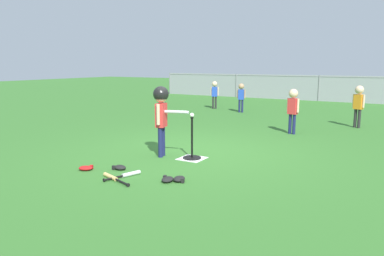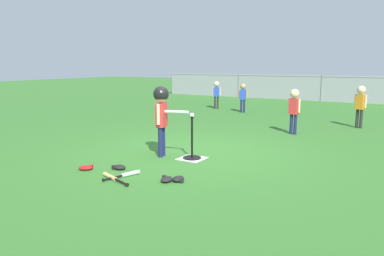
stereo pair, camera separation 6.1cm
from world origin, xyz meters
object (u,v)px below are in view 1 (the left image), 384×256
object	(u,v)px
glove_tossed_aside	(86,168)
glove_near_bats	(120,167)
fielder_near_right	(241,94)
batter_child	(161,107)
glove_outfield_drop	(179,179)
glove_by_plate	(167,179)
baseball_on_tee	(192,115)
spare_bat_silver	(127,175)
batting_tee	(192,152)
spare_bat_wood	(113,178)
fielder_near_left	(293,105)
fielder_deep_right	(215,91)
fielder_deep_center	(359,101)

from	to	relation	value
glove_tossed_aside	glove_near_bats	bearing A→B (deg)	34.36
fielder_near_right	glove_near_bats	world-z (taller)	fielder_near_right
batter_child	glove_tossed_aside	size ratio (longest dim) A/B	4.80
glove_outfield_drop	glove_by_plate	bearing A→B (deg)	-142.81
baseball_on_tee	spare_bat_silver	size ratio (longest dim) A/B	0.12
batting_tee	glove_near_bats	world-z (taller)	batting_tee
baseball_on_tee	batter_child	distance (m)	0.58
spare_bat_wood	fielder_near_left	bearing A→B (deg)	75.08
glove_tossed_aside	glove_outfield_drop	bearing A→B (deg)	10.15
batting_tee	spare_bat_wood	bearing A→B (deg)	-103.40
fielder_deep_right	spare_bat_silver	xyz separation A→B (m)	(2.66, -8.12, -0.62)
baseball_on_tee	fielder_deep_center	world-z (taller)	fielder_deep_center
spare_bat_silver	glove_outfield_drop	distance (m)	0.81
glove_outfield_drop	batting_tee	bearing A→B (deg)	112.22
batting_tee	fielder_deep_right	size ratio (longest dim) A/B	0.73
batting_tee	spare_bat_silver	bearing A→B (deg)	-102.09
fielder_near_left	glove_near_bats	world-z (taller)	fielder_near_left
fielder_near_right	fielder_near_left	bearing A→B (deg)	-49.54
batter_child	glove_near_bats	world-z (taller)	batter_child
fielder_near_right	fielder_deep_right	size ratio (longest dim) A/B	0.98
glove_by_plate	glove_tossed_aside	distance (m)	1.44
fielder_near_right	fielder_near_left	distance (m)	3.99
baseball_on_tee	fielder_deep_right	size ratio (longest dim) A/B	0.07
fielder_deep_center	glove_near_bats	distance (m)	6.73
spare_bat_silver	batter_child	bearing A→B (deg)	101.15
fielder_deep_center	batting_tee	bearing A→B (deg)	-113.46
batter_child	spare_bat_silver	xyz separation A→B (m)	(0.25, -1.25, -0.88)
batting_tee	glove_near_bats	xyz separation A→B (m)	(-0.65, -1.17, -0.09)
spare_bat_silver	fielder_deep_center	bearing A→B (deg)	68.92
batting_tee	fielder_deep_right	world-z (taller)	fielder_deep_right
fielder_deep_center	spare_bat_wood	bearing A→B (deg)	-111.08
batting_tee	baseball_on_tee	size ratio (longest dim) A/B	10.02
glove_by_plate	fielder_deep_right	bearing A→B (deg)	112.43
glove_near_bats	spare_bat_silver	bearing A→B (deg)	-32.86
spare_bat_wood	baseball_on_tee	bearing A→B (deg)	76.60
fielder_deep_right	glove_tossed_aside	world-z (taller)	fielder_deep_right
baseball_on_tee	batting_tee	bearing A→B (deg)	0.00
batting_tee	spare_bat_silver	distance (m)	1.43
baseball_on_tee	fielder_deep_center	xyz separation A→B (m)	(2.13, 4.92, -0.07)
fielder_deep_right	batting_tee	bearing A→B (deg)	-66.24
fielder_deep_right	spare_bat_silver	world-z (taller)	fielder_deep_right
fielder_near_left	baseball_on_tee	bearing A→B (deg)	-105.67
spare_bat_wood	glove_outfield_drop	bearing A→B (deg)	26.29
fielder_near_right	spare_bat_silver	size ratio (longest dim) A/B	1.66
fielder_near_right	glove_tossed_aside	size ratio (longest dim) A/B	3.75
batter_child	fielder_deep_right	distance (m)	7.28
fielder_deep_right	spare_bat_wood	size ratio (longest dim) A/B	1.56
fielder_deep_right	glove_near_bats	world-z (taller)	fielder_deep_right
spare_bat_silver	glove_near_bats	size ratio (longest dim) A/B	2.43
fielder_deep_center	glove_by_plate	distance (m)	6.50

